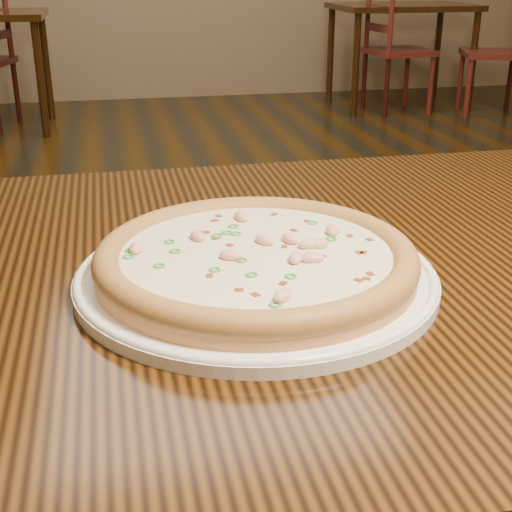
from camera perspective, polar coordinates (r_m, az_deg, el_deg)
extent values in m
plane|color=black|center=(1.86, 6.27, -12.05)|extent=(9.00, 9.00, 0.00)
cube|color=black|center=(0.81, 7.59, -1.25)|extent=(1.20, 0.80, 0.04)
cylinder|color=white|center=(0.73, 0.00, -1.75)|extent=(0.37, 0.37, 0.01)
torus|color=white|center=(0.72, 0.00, -1.31)|extent=(0.36, 0.36, 0.01)
cylinder|color=tan|center=(0.72, 0.00, -0.66)|extent=(0.32, 0.32, 0.02)
torus|color=#B77942|center=(0.72, 0.00, 0.00)|extent=(0.33, 0.33, 0.03)
cylinder|color=beige|center=(0.72, 0.00, 0.18)|extent=(0.27, 0.27, 0.00)
ellipsoid|color=#F2B29E|center=(0.73, 4.94, 0.99)|extent=(0.02, 0.01, 0.01)
ellipsoid|color=#F2B29E|center=(0.73, 4.31, 0.95)|extent=(0.02, 0.02, 0.01)
ellipsoid|color=#F2B29E|center=(0.76, 6.14, 2.04)|extent=(0.02, 0.03, 0.01)
ellipsoid|color=#F2B29E|center=(0.74, 2.75, 1.39)|extent=(0.02, 0.03, 0.01)
ellipsoid|color=#F2B29E|center=(0.72, -9.57, 0.62)|extent=(0.02, 0.03, 0.01)
ellipsoid|color=#F2B29E|center=(0.70, -1.99, 0.05)|extent=(0.03, 0.02, 0.01)
ellipsoid|color=#F2B29E|center=(0.61, 2.16, -3.17)|extent=(0.03, 0.03, 0.01)
ellipsoid|color=#F2B29E|center=(0.69, 4.52, -0.13)|extent=(0.03, 0.02, 0.01)
ellipsoid|color=#F2B29E|center=(0.75, -4.68, 1.60)|extent=(0.02, 0.03, 0.01)
ellipsoid|color=#F2B29E|center=(0.69, 3.21, -0.13)|extent=(0.02, 0.03, 0.01)
ellipsoid|color=#F2B29E|center=(0.73, 0.71, 1.28)|extent=(0.03, 0.03, 0.01)
ellipsoid|color=#F2B29E|center=(0.80, -1.18, 3.18)|extent=(0.02, 0.03, 0.01)
cube|color=maroon|center=(0.66, 8.20, -1.99)|extent=(0.01, 0.01, 0.00)
cube|color=maroon|center=(0.75, -3.24, 1.35)|extent=(0.01, 0.01, 0.00)
cube|color=maroon|center=(0.77, 6.43, 1.83)|extent=(0.01, 0.01, 0.00)
cube|color=maroon|center=(0.70, 5.30, -0.11)|extent=(0.01, 0.01, 0.00)
cube|color=maroon|center=(0.76, 7.48, 1.55)|extent=(0.01, 0.01, 0.00)
cube|color=maroon|center=(0.72, 8.28, 0.20)|extent=(0.01, 0.01, 0.00)
cube|color=maroon|center=(0.82, 1.45, 3.30)|extent=(0.01, 0.01, 0.00)
cube|color=maroon|center=(0.72, 8.59, 0.21)|extent=(0.01, 0.01, 0.00)
cube|color=maroon|center=(0.77, 3.06, 2.00)|extent=(0.01, 0.01, 0.00)
cube|color=maroon|center=(0.67, 9.12, -1.48)|extent=(0.01, 0.01, 0.00)
cube|color=maroon|center=(0.66, -3.74, -1.65)|extent=(0.01, 0.01, 0.00)
cube|color=maroon|center=(0.77, -3.99, 1.85)|extent=(0.01, 0.01, 0.00)
cube|color=maroon|center=(0.64, 2.17, -2.27)|extent=(0.01, 0.01, 0.00)
cube|color=maroon|center=(0.81, -3.00, 3.16)|extent=(0.01, 0.01, 0.00)
cube|color=maroon|center=(0.66, 8.82, -1.87)|extent=(0.01, 0.01, 0.00)
cube|color=maroon|center=(0.63, -1.36, -2.79)|extent=(0.01, 0.01, 0.00)
cube|color=maroon|center=(0.75, 9.05, 1.25)|extent=(0.01, 0.01, 0.00)
cube|color=maroon|center=(0.62, -0.05, -3.19)|extent=(0.01, 0.01, 0.00)
cube|color=maroon|center=(0.73, 2.27, 0.70)|extent=(0.01, 0.01, 0.00)
cube|color=maroon|center=(0.80, 4.15, 2.73)|extent=(0.01, 0.01, 0.00)
cube|color=maroon|center=(0.80, -3.32, 2.79)|extent=(0.01, 0.01, 0.00)
cube|color=maroon|center=(0.73, -2.10, 0.80)|extent=(0.01, 0.01, 0.00)
torus|color=green|center=(0.78, -1.82, 2.37)|extent=(0.01, 0.01, 0.00)
torus|color=green|center=(0.73, -10.03, 0.44)|extent=(0.02, 0.02, 0.00)
torus|color=green|center=(0.75, 6.04, 1.34)|extent=(0.02, 0.02, 0.00)
torus|color=green|center=(0.71, -10.16, -0.06)|extent=(0.01, 0.01, 0.00)
torus|color=green|center=(0.79, 4.53, 2.65)|extent=(0.02, 0.02, 0.00)
torus|color=green|center=(0.66, 2.80, -1.66)|extent=(0.02, 0.02, 0.00)
torus|color=green|center=(0.75, -3.16, 1.60)|extent=(0.02, 0.02, 0.00)
torus|color=green|center=(0.76, -2.37, 1.88)|extent=(0.02, 0.02, 0.00)
torus|color=green|center=(0.73, 5.09, 0.72)|extent=(0.01, 0.01, 0.00)
torus|color=green|center=(0.66, -0.34, -1.53)|extent=(0.01, 0.01, 0.00)
torus|color=green|center=(0.69, -7.75, -0.79)|extent=(0.01, 0.01, 0.00)
torus|color=green|center=(0.71, 4.36, 0.14)|extent=(0.02, 0.02, 0.00)
torus|color=green|center=(0.69, -1.15, -0.36)|extent=(0.01, 0.01, 0.00)
torus|color=green|center=(0.72, -6.50, 0.37)|extent=(0.01, 0.01, 0.00)
torus|color=green|center=(0.74, -6.93, 1.12)|extent=(0.02, 0.02, 0.00)
torus|color=green|center=(0.67, -3.32, -1.12)|extent=(0.01, 0.01, 0.00)
torus|color=green|center=(0.76, -1.63, 1.77)|extent=(0.02, 0.02, 0.00)
torus|color=green|center=(0.60, 1.57, -3.93)|extent=(0.02, 0.02, 0.00)
cylinder|color=black|center=(4.75, -16.84, 13.26)|extent=(0.05, 0.05, 0.71)
cylinder|color=black|center=(5.34, -16.41, 14.26)|extent=(0.05, 0.05, 0.71)
cube|color=black|center=(5.67, 11.68, 18.95)|extent=(1.00, 0.70, 0.04)
cylinder|color=black|center=(5.27, 7.98, 14.82)|extent=(0.05, 0.05, 0.71)
cylinder|color=black|center=(5.63, 16.94, 14.59)|extent=(0.05, 0.05, 0.71)
cylinder|color=black|center=(5.83, 5.97, 15.66)|extent=(0.05, 0.05, 0.71)
cylinder|color=black|center=(6.16, 14.28, 15.48)|extent=(0.05, 0.05, 0.71)
cylinder|color=#502016|center=(5.30, -18.61, 12.29)|extent=(0.04, 0.04, 0.41)
cylinder|color=#502016|center=(5.26, -18.99, 15.17)|extent=(0.04, 0.04, 0.95)
cube|color=#502016|center=(5.51, 11.38, 15.73)|extent=(0.46, 0.46, 0.04)
cylinder|color=#502016|center=(5.48, 13.81, 13.11)|extent=(0.04, 0.04, 0.41)
cylinder|color=#502016|center=(5.78, 11.94, 13.74)|extent=(0.04, 0.04, 0.41)
cylinder|color=#502016|center=(5.30, 10.39, 13.08)|extent=(0.04, 0.04, 0.41)
cylinder|color=#502016|center=(5.61, 8.64, 13.71)|extent=(0.04, 0.04, 0.41)
cylinder|color=#502016|center=(5.26, 10.60, 15.97)|extent=(0.04, 0.04, 0.95)
cylinder|color=#502016|center=(5.58, 8.81, 16.45)|extent=(0.04, 0.04, 0.95)
cube|color=#502016|center=(5.41, 9.77, 17.53)|extent=(0.07, 0.36, 0.05)
cube|color=#502016|center=(5.40, 9.87, 18.91)|extent=(0.07, 0.36, 0.05)
cube|color=#502016|center=(5.55, 18.46, 15.10)|extent=(0.53, 0.53, 0.04)
cylinder|color=#502016|center=(5.72, 16.02, 13.28)|extent=(0.04, 0.04, 0.41)
cylinder|color=#502016|center=(5.37, 16.62, 12.65)|extent=(0.04, 0.04, 0.41)
cylinder|color=#502016|center=(5.79, 19.62, 12.97)|extent=(0.04, 0.04, 0.41)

